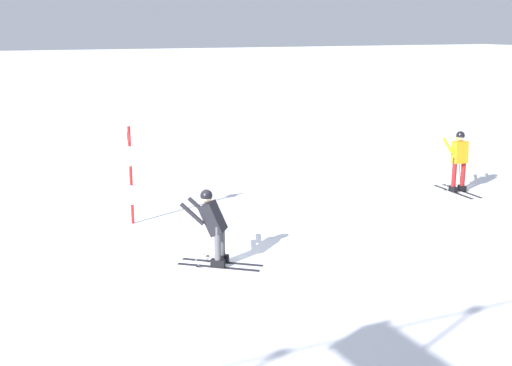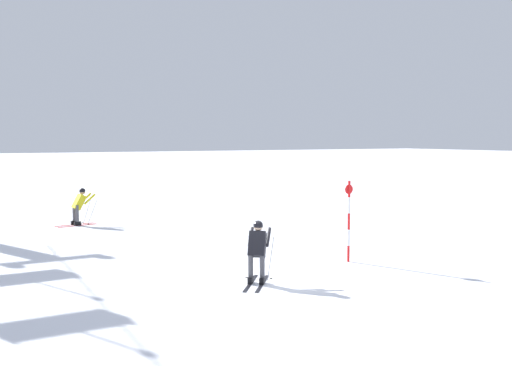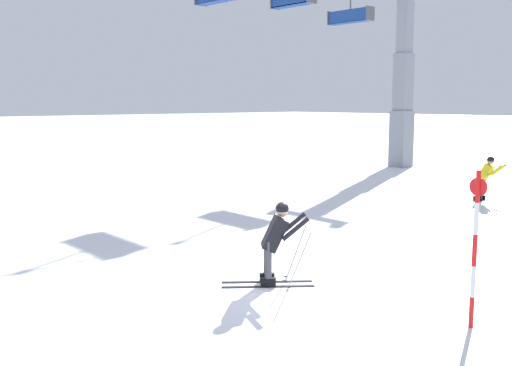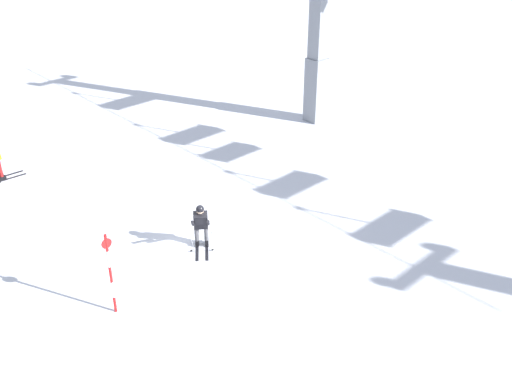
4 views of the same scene
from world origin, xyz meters
The scene contains 6 objects.
ground_plane centered at (0.00, 0.00, 0.00)m, with size 260.00×260.00×0.00m, color white.
skier_carving_main centered at (-0.52, 0.27, 0.91)m, with size 1.61×1.43×1.69m.
lift_tower_far centered at (18.11, 10.52, 3.81)m, with size 0.92×2.98×9.31m.
chairlift_seat_farthest centered at (13.72, 10.52, 7.28)m, with size 0.61×2.33×2.25m.
trail_marker_pole centered at (0.25, -3.23, 1.29)m, with size 0.07×0.28×2.41m.
skier_distant_uphill centered at (11.29, 2.31, 0.90)m, with size 0.84×1.72×1.69m.
Camera 3 is at (-7.83, -7.48, 3.40)m, focal length 41.29 mm.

